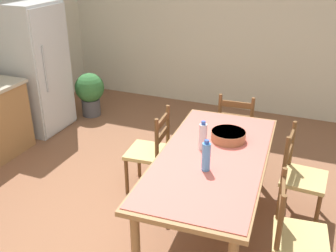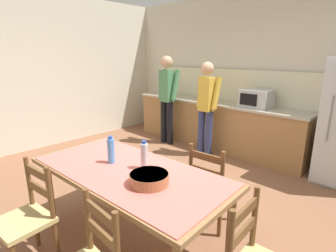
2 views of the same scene
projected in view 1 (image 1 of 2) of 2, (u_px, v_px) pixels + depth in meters
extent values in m
plane|color=brown|center=(132.00, 222.00, 3.76)|extent=(8.32, 8.32, 0.00)
cube|color=beige|center=(227.00, 15.00, 5.88)|extent=(0.12, 5.20, 2.90)
cube|color=silver|center=(34.00, 68.00, 5.35)|extent=(0.73, 0.68, 1.76)
cube|color=silver|center=(55.00, 71.00, 5.23)|extent=(0.70, 0.02, 1.69)
cylinder|color=#A5AAB2|center=(45.00, 69.00, 5.00)|extent=(0.02, 0.02, 0.61)
cylinder|color=olive|center=(262.00, 156.00, 4.20)|extent=(0.07, 0.07, 0.71)
cylinder|color=olive|center=(136.00, 250.00, 2.92)|extent=(0.07, 0.07, 0.71)
cylinder|color=olive|center=(197.00, 146.00, 4.41)|extent=(0.07, 0.07, 0.71)
cube|color=olive|center=(212.00, 159.00, 3.40)|extent=(1.99, 1.02, 0.04)
cube|color=#D1665B|center=(212.00, 156.00, 3.39)|extent=(1.91, 0.98, 0.01)
cylinder|color=#4C8ED6|center=(206.00, 157.00, 3.13)|extent=(0.07, 0.07, 0.24)
cylinder|color=#2D51B2|center=(207.00, 142.00, 3.07)|extent=(0.04, 0.04, 0.03)
cylinder|color=silver|center=(203.00, 137.00, 3.45)|extent=(0.07, 0.07, 0.24)
cylinder|color=#2D51B2|center=(203.00, 123.00, 3.40)|extent=(0.04, 0.04, 0.03)
cylinder|color=#9E6642|center=(228.00, 136.00, 3.64)|extent=(0.32, 0.32, 0.09)
cylinder|color=#9E6642|center=(229.00, 132.00, 3.62)|extent=(0.31, 0.31, 0.02)
cylinder|color=brown|center=(139.00, 160.00, 4.43)|extent=(0.04, 0.04, 0.41)
cylinder|color=brown|center=(127.00, 176.00, 4.12)|extent=(0.04, 0.04, 0.41)
cylinder|color=brown|center=(168.00, 165.00, 4.34)|extent=(0.04, 0.04, 0.41)
cylinder|color=brown|center=(157.00, 182.00, 4.03)|extent=(0.04, 0.04, 0.41)
cube|color=tan|center=(147.00, 152.00, 4.14)|extent=(0.45, 0.43, 0.04)
cylinder|color=brown|center=(168.00, 126.00, 4.14)|extent=(0.04, 0.04, 0.46)
cylinder|color=brown|center=(157.00, 141.00, 3.83)|extent=(0.04, 0.04, 0.46)
cube|color=brown|center=(162.00, 121.00, 3.93)|extent=(0.36, 0.05, 0.07)
cube|color=brown|center=(162.00, 135.00, 3.99)|extent=(0.36, 0.05, 0.07)
cylinder|color=brown|center=(252.00, 142.00, 4.83)|extent=(0.04, 0.04, 0.41)
cylinder|color=brown|center=(223.00, 138.00, 4.93)|extent=(0.04, 0.04, 0.41)
cylinder|color=brown|center=(248.00, 155.00, 4.54)|extent=(0.04, 0.04, 0.41)
cylinder|color=brown|center=(217.00, 150.00, 4.64)|extent=(0.04, 0.04, 0.41)
cube|color=tan|center=(236.00, 129.00, 4.64)|extent=(0.43, 0.44, 0.04)
cylinder|color=brown|center=(252.00, 117.00, 4.34)|extent=(0.04, 0.04, 0.46)
cylinder|color=brown|center=(220.00, 113.00, 4.44)|extent=(0.04, 0.04, 0.46)
cube|color=brown|center=(236.00, 105.00, 4.33)|extent=(0.05, 0.36, 0.07)
cube|color=brown|center=(235.00, 117.00, 4.40)|extent=(0.05, 0.36, 0.07)
cylinder|color=brown|center=(318.00, 250.00, 3.13)|extent=(0.04, 0.04, 0.41)
cylinder|color=brown|center=(274.00, 242.00, 3.21)|extent=(0.04, 0.04, 0.41)
cube|color=tan|center=(300.00, 239.00, 2.92)|extent=(0.46, 0.44, 0.04)
cylinder|color=brown|center=(280.00, 223.00, 2.70)|extent=(0.04, 0.04, 0.46)
cylinder|color=brown|center=(281.00, 194.00, 3.01)|extent=(0.04, 0.04, 0.46)
cube|color=brown|center=(283.00, 193.00, 2.80)|extent=(0.36, 0.06, 0.07)
cube|color=brown|center=(280.00, 210.00, 2.87)|extent=(0.36, 0.06, 0.07)
cylinder|color=brown|center=(317.00, 214.00, 3.55)|extent=(0.04, 0.04, 0.41)
cylinder|color=brown|center=(321.00, 193.00, 3.85)|extent=(0.04, 0.04, 0.41)
cylinder|color=brown|center=(279.00, 204.00, 3.68)|extent=(0.04, 0.04, 0.41)
cylinder|color=brown|center=(286.00, 185.00, 3.98)|extent=(0.04, 0.04, 0.41)
cube|color=tan|center=(304.00, 179.00, 3.67)|extent=(0.44, 0.42, 0.04)
cylinder|color=brown|center=(285.00, 160.00, 3.48)|extent=(0.04, 0.04, 0.46)
cylinder|color=brown|center=(292.00, 143.00, 3.77)|extent=(0.04, 0.04, 0.46)
cube|color=brown|center=(291.00, 139.00, 3.57)|extent=(0.36, 0.04, 0.07)
cube|color=brown|center=(288.00, 154.00, 3.64)|extent=(0.36, 0.04, 0.07)
cylinder|color=#4C4C51|center=(91.00, 107.00, 6.06)|extent=(0.28, 0.28, 0.26)
sphere|color=#337038|center=(90.00, 88.00, 5.92)|extent=(0.44, 0.44, 0.44)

